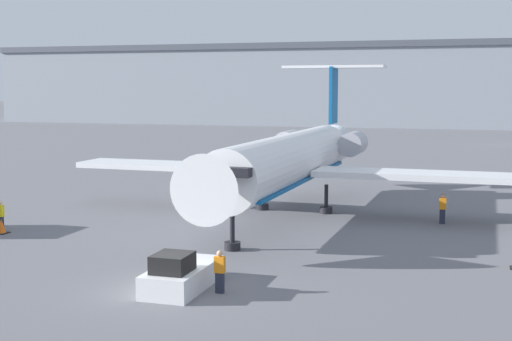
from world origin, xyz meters
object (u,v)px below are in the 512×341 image
Objects in this scene: airplane_main at (291,159)px; worker_by_wing at (443,208)px; traffic_cone_left at (1,226)px; worker_on_apron at (0,215)px; pushback_tug at (181,275)px; worker_near_tug at (220,271)px.

airplane_main is 9.59m from worker_by_wing.
worker_by_wing is 2.24× the size of traffic_cone_left.
worker_on_apron is at bearing -144.55° from airplane_main.
pushback_tug is 2.57× the size of worker_on_apron.
worker_by_wing is (9.21, 16.81, 0.35)m from pushback_tug.
worker_by_wing reaches higher than pushback_tug.
traffic_cone_left is at bearing 152.65° from pushback_tug.
worker_on_apron is (-13.92, -9.91, -2.54)m from airplane_main.
traffic_cone_left is at bearing 154.95° from worker_near_tug.
worker_by_wing is 24.96m from worker_on_apron.
worker_on_apron reaches higher than pushback_tug.
airplane_main is at bearing 95.42° from worker_near_tug.
airplane_main is 17.65m from pushback_tug.
worker_on_apron is 2.13× the size of traffic_cone_left.
airplane_main is at bearing 37.73° from traffic_cone_left.
pushback_tug reaches higher than traffic_cone_left.
pushback_tug is 1.66m from worker_near_tug.
airplane_main is 6.72× the size of pushback_tug.
airplane_main is 16.44× the size of worker_by_wing.
worker_on_apron is at bearing -158.12° from worker_by_wing.
traffic_cone_left is (-15.14, 7.08, -0.49)m from worker_near_tug.
worker_on_apron is at bearing 154.02° from worker_near_tug.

